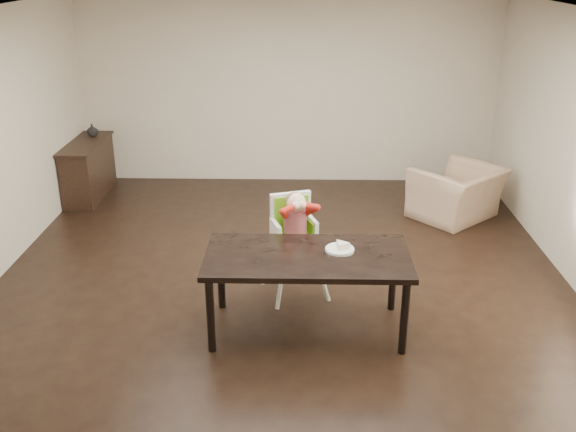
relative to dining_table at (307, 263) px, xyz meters
name	(u,v)px	position (x,y,z in m)	size (l,w,h in m)	color
ground	(281,291)	(-0.26, 0.69, -0.67)	(7.00, 7.00, 0.00)	black
room_walls	(280,112)	(-0.26, 0.69, 1.18)	(6.02, 7.02, 2.71)	beige
dining_table	(307,263)	(0.00, 0.00, 0.00)	(1.80, 0.90, 0.75)	black
high_chair	(295,222)	(-0.12, 0.70, 0.09)	(0.57, 0.57, 1.08)	white
plate	(340,248)	(0.29, 0.09, 0.11)	(0.29, 0.29, 0.07)	white
armchair	(458,185)	(1.94, 2.73, -0.22)	(1.03, 0.67, 0.90)	tan
sideboard	(88,170)	(-3.04, 3.39, -0.27)	(0.44, 1.26, 0.79)	black
vase	(92,130)	(-3.04, 3.75, 0.20)	(0.16, 0.17, 0.16)	#99999E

